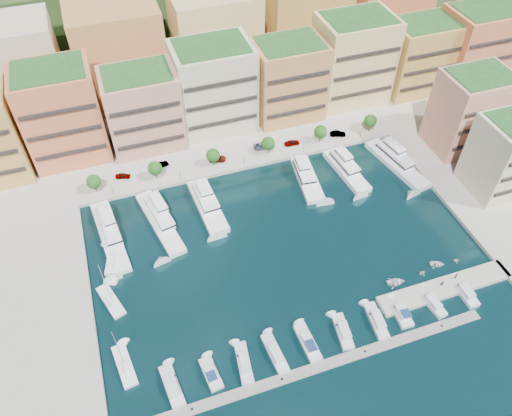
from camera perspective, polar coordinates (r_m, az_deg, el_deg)
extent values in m
plane|color=black|center=(119.96, 3.21, -4.81)|extent=(400.00, 400.00, 0.00)
cube|color=#9E998E|center=(163.45, -4.80, 11.50)|extent=(220.00, 64.00, 2.00)
cube|color=#9E998E|center=(115.86, -26.19, -15.10)|extent=(34.00, 76.00, 2.00)
cube|color=#233C18|center=(203.81, -8.63, 18.78)|extent=(240.00, 40.00, 58.00)
cube|color=gray|center=(104.94, 7.79, -17.42)|extent=(72.00, 2.20, 0.35)
cube|color=#9E998E|center=(120.81, 20.69, -8.63)|extent=(32.00, 5.00, 2.00)
cube|color=#D36C46|center=(145.03, -21.25, 9.91)|extent=(20.00, 16.00, 26.00)
cube|color=black|center=(138.25, -21.02, 8.02)|extent=(18.40, 0.50, 0.90)
cube|color=#1F4F20|center=(138.11, -22.76, 14.32)|extent=(17.60, 14.08, 0.80)
cube|color=tan|center=(144.05, -12.77, 10.87)|extent=(20.00, 15.00, 22.00)
cube|color=black|center=(137.75, -12.21, 9.12)|extent=(18.40, 0.50, 0.90)
cube|color=#1F4F20|center=(137.91, -13.56, 14.69)|extent=(17.60, 13.20, 0.80)
cube|color=beige|center=(147.45, -4.82, 13.54)|extent=(22.00, 16.00, 25.00)
cube|color=black|center=(140.80, -3.90, 11.82)|extent=(20.24, 0.50, 0.90)
cube|color=#1F4F20|center=(140.85, -5.16, 17.93)|extent=(19.36, 14.08, 0.80)
cube|color=#B98845|center=(152.20, 3.66, 14.32)|extent=(20.00, 15.00, 23.00)
cube|color=black|center=(146.25, 4.80, 12.76)|extent=(18.40, 0.50, 0.90)
cube|color=#1F4F20|center=(146.19, 3.89, 18.26)|extent=(17.60, 13.20, 0.80)
cube|color=#EDC37D|center=(161.57, 10.99, 16.25)|extent=(22.00, 16.00, 26.00)
cube|color=black|center=(155.52, 12.38, 14.73)|extent=(20.24, 0.50, 0.90)
cube|color=#1F4F20|center=(155.40, 11.72, 20.50)|extent=(19.36, 14.08, 0.80)
cube|color=gold|center=(172.12, 17.98, 16.07)|extent=(20.00, 15.00, 22.00)
cube|color=black|center=(166.88, 19.37, 14.69)|extent=(18.40, 0.50, 0.90)
cube|color=#1F4F20|center=(167.01, 18.91, 19.40)|extent=(17.60, 13.20, 0.80)
cube|color=#D36C46|center=(182.13, 23.85, 16.48)|extent=(22.00, 16.00, 24.00)
cube|color=black|center=(176.97, 25.39, 15.07)|extent=(20.24, 0.50, 0.90)
cube|color=#1F4F20|center=(176.99, 25.10, 19.88)|extent=(19.36, 14.08, 0.80)
cube|color=tan|center=(151.81, 23.19, 10.07)|extent=(18.00, 14.00, 22.00)
cube|color=black|center=(147.71, 24.77, 8.39)|extent=(16.56, 0.50, 0.90)
cube|color=#1F4F20|center=(145.99, 24.51, 13.61)|extent=(15.84, 12.32, 0.80)
cube|color=beige|center=(142.66, 27.10, 5.42)|extent=(18.00, 14.00, 20.00)
cube|color=beige|center=(164.06, -25.78, 13.71)|extent=(26.00, 18.00, 30.00)
cube|color=#B98845|center=(162.32, -15.25, 16.44)|extent=(26.00, 18.00, 30.00)
cube|color=#EDC37D|center=(166.06, -4.58, 18.62)|extent=(26.00, 18.00, 30.00)
cube|color=gold|center=(174.95, 5.53, 20.09)|extent=(26.00, 18.00, 30.00)
cube|color=#D36C46|center=(188.24, 14.56, 20.90)|extent=(26.00, 18.00, 30.00)
cylinder|color=#473323|center=(137.09, -17.86, 2.21)|extent=(0.24, 0.24, 3.00)
sphere|color=#154714|center=(135.60, -18.07, 2.88)|extent=(3.80, 3.80, 3.80)
cylinder|color=#473323|center=(136.91, -11.34, 3.79)|extent=(0.24, 0.24, 3.00)
sphere|color=#154714|center=(135.43, -11.48, 4.49)|extent=(3.80, 3.80, 3.80)
cylinder|color=#473323|center=(138.60, -4.88, 5.31)|extent=(0.24, 0.24, 3.00)
sphere|color=#154714|center=(137.13, -4.93, 6.01)|extent=(3.80, 3.80, 3.80)
cylinder|color=#473323|center=(142.07, 1.38, 6.70)|extent=(0.24, 0.24, 3.00)
sphere|color=#154714|center=(140.64, 1.40, 7.41)|extent=(3.80, 3.80, 3.80)
cylinder|color=#473323|center=(147.22, 7.31, 7.95)|extent=(0.24, 0.24, 3.00)
sphere|color=#154714|center=(145.83, 7.39, 8.64)|extent=(3.80, 3.80, 3.80)
cylinder|color=#473323|center=(153.86, 12.81, 9.02)|extent=(0.24, 0.24, 3.00)
sphere|color=#154714|center=(152.54, 12.94, 9.69)|extent=(3.80, 3.80, 3.80)
cylinder|color=black|center=(134.83, -16.15, 2.12)|extent=(0.10, 0.10, 4.00)
sphere|color=#FFF2CC|center=(133.46, -16.33, 2.74)|extent=(0.30, 0.30, 0.30)
cylinder|color=black|center=(135.30, -8.71, 3.91)|extent=(0.10, 0.10, 4.00)
sphere|color=#FFF2CC|center=(133.93, -8.81, 4.55)|extent=(0.30, 0.30, 0.30)
cylinder|color=black|center=(138.13, -1.42, 5.59)|extent=(0.10, 0.10, 4.00)
sphere|color=#FFF2CC|center=(136.79, -1.44, 6.24)|extent=(0.30, 0.30, 0.30)
cylinder|color=black|center=(143.18, 5.50, 7.10)|extent=(0.10, 0.10, 4.00)
sphere|color=#FFF2CC|center=(141.89, 5.56, 7.74)|extent=(0.30, 0.30, 0.30)
cylinder|color=black|center=(150.23, 11.90, 8.40)|extent=(0.10, 0.10, 4.00)
sphere|color=#FFF2CC|center=(149.01, 12.02, 9.02)|extent=(0.30, 0.30, 0.30)
cube|color=white|center=(126.86, -16.28, -3.25)|extent=(6.96, 24.16, 2.30)
cube|color=white|center=(126.99, -16.61, -1.87)|extent=(5.04, 13.42, 1.80)
cube|color=black|center=(126.99, -16.61, -1.87)|extent=(5.10, 13.48, 0.55)
cube|color=white|center=(127.19, -16.87, -0.79)|extent=(3.43, 7.39, 1.40)
cylinder|color=#B2B2B7|center=(127.09, -17.10, 0.15)|extent=(0.14, 0.14, 1.80)
cube|color=white|center=(126.96, -10.87, -1.79)|extent=(8.64, 23.33, 2.30)
cube|color=white|center=(127.04, -11.20, -0.45)|extent=(5.90, 13.06, 1.80)
cube|color=black|center=(127.04, -11.20, -0.45)|extent=(5.97, 13.13, 0.55)
cube|color=white|center=(127.19, -11.46, 0.62)|extent=(3.87, 7.25, 1.40)
cylinder|color=#B2B2B7|center=(127.05, -11.68, 1.54)|extent=(0.14, 0.14, 1.80)
cube|color=black|center=(127.29, -10.85, -1.93)|extent=(8.70, 23.39, 0.35)
cube|color=white|center=(129.14, -5.53, 0.08)|extent=(6.32, 19.85, 2.30)
cube|color=white|center=(129.01, -5.82, 1.30)|extent=(4.86, 11.00, 1.80)
cube|color=black|center=(129.01, -5.82, 1.30)|extent=(4.93, 11.07, 0.55)
cube|color=white|center=(128.99, -6.06, 2.27)|extent=(3.44, 6.05, 1.40)
cylinder|color=#B2B2B7|center=(128.72, -6.24, 3.12)|extent=(0.14, 0.14, 1.80)
cube|color=white|center=(136.36, 5.87, 3.15)|extent=(7.01, 18.10, 2.30)
cube|color=white|center=(136.12, 5.64, 4.26)|extent=(5.17, 10.12, 1.80)
cube|color=black|center=(136.12, 5.64, 4.26)|extent=(5.24, 10.18, 0.55)
cube|color=white|center=(136.00, 5.46, 5.14)|extent=(3.57, 5.61, 1.40)
cylinder|color=#B2B2B7|center=(135.68, 5.34, 5.93)|extent=(0.14, 0.14, 1.80)
cube|color=black|center=(136.66, 5.85, 3.01)|extent=(7.07, 18.16, 0.35)
cube|color=white|center=(140.37, 10.27, 4.07)|extent=(6.38, 18.72, 2.30)
cube|color=white|center=(140.19, 10.06, 5.17)|extent=(4.75, 10.41, 1.80)
cube|color=black|center=(140.19, 10.06, 5.17)|extent=(4.81, 10.48, 0.55)
cube|color=white|center=(140.11, 9.88, 6.04)|extent=(3.29, 5.75, 1.40)
cylinder|color=#B2B2B7|center=(139.82, 9.77, 6.82)|extent=(0.14, 0.14, 1.80)
cube|color=white|center=(145.58, 15.75, 4.71)|extent=(8.88, 23.04, 2.30)
cube|color=white|center=(145.63, 15.48, 5.87)|extent=(6.15, 12.91, 1.80)
cube|color=black|center=(145.63, 15.48, 5.87)|extent=(6.22, 12.98, 0.55)
cube|color=white|center=(145.74, 15.25, 6.80)|extent=(4.07, 7.18, 1.40)
cylinder|color=#B2B2B7|center=(145.61, 15.11, 7.61)|extent=(0.14, 0.14, 1.80)
cube|color=silver|center=(103.28, -9.55, -19.47)|extent=(3.63, 9.30, 1.40)
cube|color=silver|center=(101.91, -9.59, -19.39)|extent=(2.55, 4.55, 1.10)
cube|color=black|center=(102.92, -9.80, -18.56)|extent=(1.93, 0.31, 0.55)
cube|color=silver|center=(103.42, -5.16, -18.37)|extent=(3.46, 7.40, 1.40)
cube|color=silver|center=(102.09, -5.15, -18.24)|extent=(2.46, 3.64, 1.10)
cube|color=black|center=(102.93, -5.36, -17.61)|extent=(1.92, 0.32, 0.55)
cube|color=navy|center=(101.16, -5.03, -18.55)|extent=(2.10, 2.34, 0.12)
cube|color=silver|center=(104.01, -1.39, -17.34)|extent=(3.46, 9.25, 1.40)
cube|color=silver|center=(102.65, -1.33, -17.24)|extent=(2.39, 4.53, 1.10)
cube|color=black|center=(103.65, -1.65, -16.45)|extent=(1.75, 0.30, 0.55)
cube|color=silver|center=(105.01, 2.17, -16.29)|extent=(3.12, 9.29, 1.40)
cube|color=silver|center=(103.66, 2.28, -16.17)|extent=(2.23, 4.52, 1.10)
cube|color=black|center=(104.66, 1.91, -15.39)|extent=(1.75, 0.23, 0.55)
cube|color=silver|center=(106.54, 5.90, -15.10)|extent=(2.97, 8.95, 1.40)
cube|color=silver|center=(105.22, 6.06, -14.97)|extent=(2.22, 4.33, 1.10)
cube|color=black|center=(106.18, 5.66, -14.24)|extent=(1.90, 0.17, 0.55)
cube|color=navy|center=(104.22, 6.34, -15.33)|extent=(1.94, 2.73, 0.12)
cube|color=silver|center=(108.76, 9.86, -13.77)|extent=(3.60, 8.53, 1.40)
cube|color=silver|center=(107.48, 10.05, -13.61)|extent=(2.48, 4.20, 1.10)
cube|color=black|center=(108.37, 9.64, -12.97)|extent=(1.80, 0.34, 0.55)
cube|color=silver|center=(111.47, 13.55, -12.46)|extent=(3.41, 9.03, 1.40)
cube|color=silver|center=(110.21, 13.78, -12.29)|extent=(2.38, 4.41, 1.10)
cube|color=black|center=(111.13, 13.32, -11.64)|extent=(1.80, 0.29, 0.55)
cube|color=silver|center=(113.83, 16.19, -11.48)|extent=(3.46, 7.46, 1.40)
cube|color=silver|center=(112.63, 16.42, -11.27)|extent=(2.51, 3.66, 1.10)
cube|color=black|center=(113.40, 16.02, -10.77)|extent=(2.05, 0.28, 0.55)
cube|color=navy|center=(111.77, 16.72, -11.48)|extent=(2.17, 2.34, 0.12)
cube|color=silver|center=(117.24, 19.39, -10.25)|extent=(3.36, 8.01, 1.40)
cube|color=silver|center=(116.06, 19.65, -10.04)|extent=(2.31, 3.94, 1.10)
cube|color=black|center=(116.85, 19.21, -9.52)|extent=(1.69, 0.32, 0.55)
cube|color=silver|center=(121.46, 22.69, -8.94)|extent=(2.64, 7.83, 1.40)
cube|color=silver|center=(120.32, 22.97, -8.72)|extent=(2.05, 3.76, 1.10)
cube|color=black|center=(121.09, 22.52, -8.23)|extent=(1.89, 0.10, 0.55)
cube|color=white|center=(115.62, -16.25, -10.20)|extent=(5.59, 9.82, 1.20)
cube|color=white|center=(114.34, -16.28, -10.33)|extent=(2.33, 2.76, 0.60)
cylinder|color=#B2B2B7|center=(110.64, -16.98, -8.12)|extent=(0.14, 0.14, 12.00)
cylinder|color=#B2B2B7|center=(113.51, -16.32, -10.33)|extent=(1.41, 4.06, 0.10)
cube|color=white|center=(107.05, -14.76, -17.05)|extent=(4.06, 9.89, 1.20)
cube|color=white|center=(105.80, -14.78, -17.28)|extent=(1.99, 2.61, 0.60)
cylinder|color=#B2B2B7|center=(101.57, -15.52, -15.14)|extent=(0.14, 0.14, 12.00)
cylinder|color=#B2B2B7|center=(104.96, -14.81, -17.33)|extent=(0.68, 4.30, 0.10)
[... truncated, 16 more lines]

